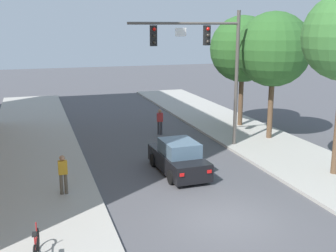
# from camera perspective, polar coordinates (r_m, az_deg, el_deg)

# --- Properties ---
(ground_plane) EXTENTS (120.00, 120.00, 0.00)m
(ground_plane) POSITION_cam_1_polar(r_m,az_deg,el_deg) (15.80, 7.79, -12.37)
(ground_plane) COLOR #4C4C51
(sidewalk_left) EXTENTS (5.00, 60.00, 0.15)m
(sidewalk_left) POSITION_cam_1_polar(r_m,az_deg,el_deg) (14.45, -17.08, -15.13)
(sidewalk_left) COLOR #A8A59E
(sidewalk_left) RESTS_ON ground
(traffic_signal_mast) EXTENTS (6.28, 0.38, 7.50)m
(traffic_signal_mast) POSITION_cam_1_polar(r_m,az_deg,el_deg) (23.28, 5.43, 9.59)
(traffic_signal_mast) COLOR #514C47
(traffic_signal_mast) RESTS_ON sidewalk_right
(car_lead_black) EXTENTS (1.94, 4.29, 1.60)m
(car_lead_black) POSITION_cam_1_polar(r_m,az_deg,el_deg) (20.05, 1.40, -4.37)
(car_lead_black) COLOR black
(car_lead_black) RESTS_ON ground
(pedestrian_sidewalk_left_walker) EXTENTS (0.36, 0.22, 1.64)m
(pedestrian_sidewalk_left_walker) POSITION_cam_1_polar(r_m,az_deg,el_deg) (17.67, -13.95, -6.10)
(pedestrian_sidewalk_left_walker) COLOR brown
(pedestrian_sidewalk_left_walker) RESTS_ON sidewalk_left
(pedestrian_crossing_road) EXTENTS (0.36, 0.22, 1.64)m
(pedestrian_crossing_road) POSITION_cam_1_polar(r_m,az_deg,el_deg) (27.10, -1.10, 0.73)
(pedestrian_crossing_road) COLOR #333338
(pedestrian_crossing_road) RESTS_ON ground
(bicycle_leaning) EXTENTS (0.21, 1.77, 0.98)m
(bicycle_leaning) POSITION_cam_1_polar(r_m,az_deg,el_deg) (13.37, -17.30, -15.33)
(bicycle_leaning) COLOR black
(bicycle_leaning) RESTS_ON sidewalk_left
(street_tree_second) EXTENTS (4.37, 4.37, 7.53)m
(street_tree_second) POSITION_cam_1_polar(r_m,az_deg,el_deg) (25.88, 14.04, 9.96)
(street_tree_second) COLOR brown
(street_tree_second) RESTS_ON sidewalk_right
(street_tree_third) EXTENTS (4.39, 4.39, 7.38)m
(street_tree_third) POSITION_cam_1_polar(r_m,az_deg,el_deg) (28.97, 10.03, 10.16)
(street_tree_third) COLOR brown
(street_tree_third) RESTS_ON sidewalk_right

